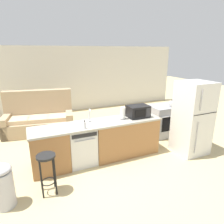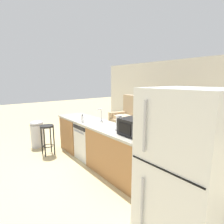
# 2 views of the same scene
# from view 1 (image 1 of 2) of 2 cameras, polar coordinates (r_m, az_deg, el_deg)

# --- Properties ---
(ground_plane) EXTENTS (24.00, 24.00, 0.00)m
(ground_plane) POSITION_cam_1_polar(r_m,az_deg,el_deg) (4.77, -5.50, -13.49)
(ground_plane) COLOR tan
(wall_back) EXTENTS (10.00, 0.06, 2.60)m
(wall_back) POSITION_cam_1_polar(r_m,az_deg,el_deg) (8.34, -13.01, 8.97)
(wall_back) COLOR silver
(wall_back) RESTS_ON ground_plane
(kitchen_counter) EXTENTS (2.94, 0.66, 0.90)m
(kitchen_counter) POSITION_cam_1_polar(r_m,az_deg,el_deg) (4.64, -2.81, -8.46)
(kitchen_counter) COLOR #9E6B3D
(kitchen_counter) RESTS_ON ground_plane
(dishwasher) EXTENTS (0.58, 0.61, 0.84)m
(dishwasher) POSITION_cam_1_polar(r_m,az_deg,el_deg) (4.50, -8.71, -9.44)
(dishwasher) COLOR silver
(dishwasher) RESTS_ON ground_plane
(stove_range) EXTENTS (0.76, 0.68, 0.90)m
(stove_range) POSITION_cam_1_polar(r_m,az_deg,el_deg) (6.05, 14.26, -2.41)
(stove_range) COLOR #A8AAB2
(stove_range) RESTS_ON ground_plane
(refrigerator) EXTENTS (0.72, 0.73, 1.75)m
(refrigerator) POSITION_cam_1_polar(r_m,az_deg,el_deg) (5.15, 22.01, -1.63)
(refrigerator) COLOR silver
(refrigerator) RESTS_ON ground_plane
(microwave) EXTENTS (0.50, 0.37, 0.28)m
(microwave) POSITION_cam_1_polar(r_m,az_deg,el_deg) (4.79, 7.43, 0.23)
(microwave) COLOR black
(microwave) RESTS_ON kitchen_counter
(sink_faucet) EXTENTS (0.07, 0.18, 0.30)m
(sink_faucet) POSITION_cam_1_polar(r_m,az_deg,el_deg) (4.45, -6.37, -1.18)
(sink_faucet) COLOR silver
(sink_faucet) RESTS_ON kitchen_counter
(paper_towel_roll) EXTENTS (0.14, 0.14, 0.28)m
(paper_towel_roll) POSITION_cam_1_polar(r_m,az_deg,el_deg) (4.60, 3.12, -0.37)
(paper_towel_roll) COLOR #4C4C51
(paper_towel_roll) RESTS_ON kitchen_counter
(soap_bottle) EXTENTS (0.06, 0.06, 0.18)m
(soap_bottle) POSITION_cam_1_polar(r_m,az_deg,el_deg) (4.10, -7.82, -3.72)
(soap_bottle) COLOR silver
(soap_bottle) RESTS_ON kitchen_counter
(kettle) EXTENTS (0.21, 0.17, 0.19)m
(kettle) POSITION_cam_1_polar(r_m,az_deg,el_deg) (5.91, 16.67, 2.34)
(kettle) COLOR silver
(kettle) RESTS_ON stove_range
(bar_stool) EXTENTS (0.32, 0.32, 0.74)m
(bar_stool) POSITION_cam_1_polar(r_m,az_deg,el_deg) (3.71, -18.13, -14.40)
(bar_stool) COLOR black
(bar_stool) RESTS_ON ground_plane
(trash_bin) EXTENTS (0.35, 0.35, 0.74)m
(trash_bin) POSITION_cam_1_polar(r_m,az_deg,el_deg) (3.78, -28.84, -17.98)
(trash_bin) COLOR #B7B7BC
(trash_bin) RESTS_ON ground_plane
(couch) EXTENTS (2.12, 1.23, 1.27)m
(couch) POSITION_cam_1_polar(r_m,az_deg,el_deg) (6.54, -20.02, -1.99)
(couch) COLOR tan
(couch) RESTS_ON ground_plane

